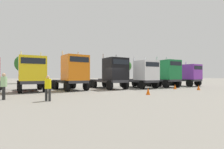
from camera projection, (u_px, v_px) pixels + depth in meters
name	position (u px, v px, depth m)	size (l,w,h in m)	color
ground	(115.00, 90.00, 18.66)	(200.00, 200.00, 0.00)	gray
semi_truck_yellow	(32.00, 74.00, 17.26)	(3.33, 6.25, 4.14)	#333338
semi_truck_orange	(73.00, 72.00, 18.90)	(3.81, 6.42, 4.44)	#333338
semi_truck_black	(112.00, 73.00, 20.75)	(3.51, 6.72, 4.33)	#333338
semi_truck_white	(143.00, 74.00, 22.27)	(3.14, 6.06, 4.16)	#333338
semi_truck_green	(166.00, 73.00, 24.14)	(3.13, 6.02, 4.40)	#333338
semi_truck_purple	(187.00, 75.00, 26.55)	(3.58, 6.12, 3.96)	#333338
visitor_in_hivis	(48.00, 86.00, 10.87)	(0.57, 0.57, 1.65)	#2C2C2C
visitor_with_camera	(4.00, 84.00, 11.51)	(0.51, 0.51, 1.81)	black
traffic_cone_near	(199.00, 88.00, 19.29)	(0.36, 0.36, 0.56)	#F2590C
traffic_cone_mid	(175.00, 87.00, 20.60)	(0.36, 0.36, 0.57)	#F2590C
traffic_cone_far	(148.00, 91.00, 14.48)	(0.36, 0.36, 0.58)	#F2590C
oak_far_left	(24.00, 64.00, 35.96)	(3.79, 3.79, 6.10)	#4C3823
oak_far_centre	(76.00, 68.00, 38.10)	(3.22, 3.22, 5.05)	#4C3823
oak_far_right	(126.00, 66.00, 43.73)	(2.92, 2.92, 5.61)	#4C3823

